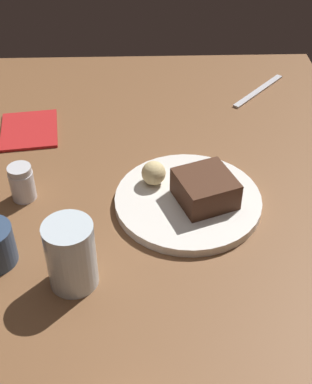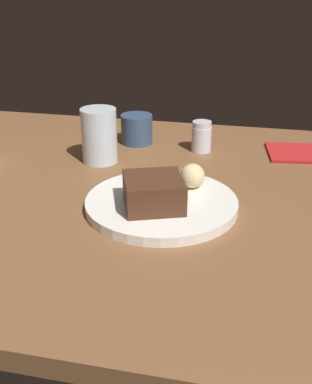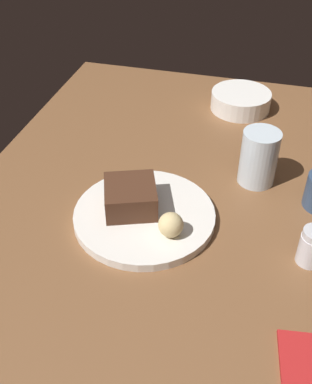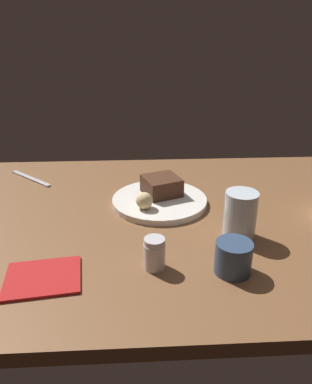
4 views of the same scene
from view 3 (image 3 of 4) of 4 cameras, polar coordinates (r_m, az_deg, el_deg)
name	(u,v)px [view 3 (image 3 of 4)]	position (r cm, az deg, el deg)	size (l,w,h in cm)	color
dining_table	(180,226)	(85.34, 2.96, -4.17)	(120.00, 84.00, 3.00)	brown
dessert_plate	(144,216)	(83.90, -1.42, -2.89)	(25.26, 25.26, 1.61)	white
chocolate_cake_slice	(130,197)	(82.94, -3.12, -0.58)	(9.12, 8.99, 4.87)	#472819
bread_roll	(171,225)	(77.82, 1.81, -4.00)	(4.28, 4.28, 4.28)	#DBC184
salt_shaker	(312,247)	(78.90, 18.45, -6.31)	(4.28, 4.28, 6.59)	silver
water_glass	(259,157)	(92.07, 12.39, 4.12)	(7.21, 7.21, 11.01)	silver
side_bowl	(241,101)	(118.32, 10.25, 10.87)	(14.39, 14.39, 4.43)	white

